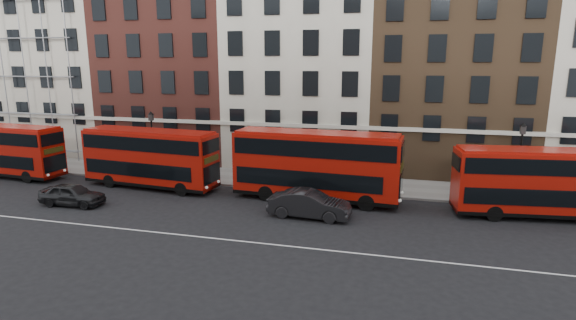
% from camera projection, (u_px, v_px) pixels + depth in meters
% --- Properties ---
extents(ground, '(120.00, 120.00, 0.00)m').
position_uv_depth(ground, '(237.00, 226.00, 26.12)').
color(ground, black).
rests_on(ground, ground).
extents(pavement, '(80.00, 5.00, 0.15)m').
position_uv_depth(pavement, '(284.00, 180.00, 36.03)').
color(pavement, gray).
rests_on(pavement, ground).
extents(kerb, '(80.00, 0.30, 0.16)m').
position_uv_depth(kerb, '(275.00, 188.00, 33.66)').
color(kerb, gray).
rests_on(kerb, ground).
extents(road_centre_line, '(70.00, 0.12, 0.01)m').
position_uv_depth(road_centre_line, '(223.00, 239.00, 24.23)').
color(road_centre_line, white).
rests_on(road_centre_line, ground).
extents(building_terrace, '(64.00, 11.95, 22.00)m').
position_uv_depth(building_terrace, '(301.00, 52.00, 40.89)').
color(building_terrace, beige).
rests_on(building_terrace, ground).
extents(bus_a, '(10.41, 3.21, 4.31)m').
position_uv_depth(bus_a, '(5.00, 149.00, 37.04)').
color(bus_a, '#B01209').
rests_on(bus_a, ground).
extents(bus_b, '(10.73, 3.58, 4.43)m').
position_uv_depth(bus_b, '(150.00, 157.00, 33.73)').
color(bus_b, '#B01209').
rests_on(bus_b, ground).
extents(bus_c, '(11.49, 3.40, 4.77)m').
position_uv_depth(bus_c, '(316.00, 164.00, 30.56)').
color(bus_c, '#B01209').
rests_on(bus_c, ground).
extents(bus_d, '(10.36, 3.64, 4.26)m').
position_uv_depth(bus_d, '(541.00, 181.00, 27.18)').
color(bus_d, '#B01209').
rests_on(bus_d, ground).
extents(car_rear, '(4.40, 1.95, 1.47)m').
position_uv_depth(car_rear, '(72.00, 194.00, 29.88)').
color(car_rear, '#232426').
rests_on(car_rear, ground).
extents(car_front, '(5.13, 2.01, 1.66)m').
position_uv_depth(car_front, '(309.00, 204.00, 27.52)').
color(car_front, black).
rests_on(car_front, ground).
extents(lamp_post_left, '(0.44, 0.44, 5.33)m').
position_uv_depth(lamp_post_left, '(153.00, 141.00, 36.58)').
color(lamp_post_left, black).
rests_on(lamp_post_left, pavement).
extents(lamp_post_right, '(0.44, 0.44, 5.33)m').
position_uv_depth(lamp_post_right, '(520.00, 158.00, 29.90)').
color(lamp_post_right, black).
rests_on(lamp_post_right, pavement).
extents(iron_railings, '(6.60, 0.06, 1.00)m').
position_uv_depth(iron_railings, '(290.00, 167.00, 37.98)').
color(iron_railings, black).
rests_on(iron_railings, pavement).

